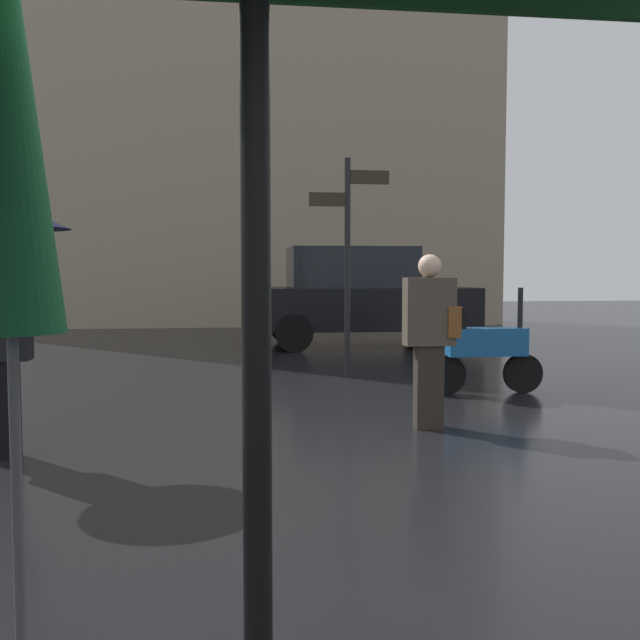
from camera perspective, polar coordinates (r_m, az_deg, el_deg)
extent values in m
plane|color=black|center=(3.21, -5.97, -22.27)|extent=(60.00, 60.00, 0.00)
cylinder|color=black|center=(1.78, -5.13, -2.59)|extent=(0.08, 0.08, 2.43)
cylinder|color=#4C4C51|center=(2.54, -23.15, -14.28)|extent=(0.04, 0.04, 1.17)
cone|color=#144C28|center=(2.48, -24.01, 16.50)|extent=(0.33, 0.33, 1.49)
cube|color=black|center=(5.92, -24.25, -6.59)|extent=(0.25, 0.16, 0.75)
cube|color=#2A241E|center=(6.51, 8.72, -5.33)|extent=(0.25, 0.16, 0.75)
cube|color=#473D33|center=(6.44, 8.79, 0.67)|extent=(0.45, 0.20, 0.61)
sphere|color=beige|center=(6.43, 8.82, 4.32)|extent=(0.21, 0.21, 0.21)
cube|color=brown|center=(6.50, 10.49, -0.12)|extent=(0.12, 0.24, 0.28)
cylinder|color=black|center=(8.64, 16.01, -4.15)|extent=(0.46, 0.09, 0.46)
cylinder|color=black|center=(8.32, 10.10, -4.37)|extent=(0.46, 0.09, 0.46)
cube|color=#195999|center=(8.42, 13.15, -1.70)|extent=(0.93, 0.32, 0.32)
cube|color=black|center=(8.26, 10.46, 0.17)|extent=(0.28, 0.28, 0.24)
cylinder|color=black|center=(8.55, 15.81, 0.69)|extent=(0.06, 0.06, 0.55)
cube|color=black|center=(13.55, 3.39, 0.97)|extent=(4.25, 1.73, 0.78)
cube|color=black|center=(13.50, 2.51, 4.25)|extent=(2.34, 1.59, 0.76)
cylinder|color=black|center=(14.73, 8.04, -0.36)|extent=(0.67, 0.18, 0.67)
cylinder|color=black|center=(13.08, 10.06, -0.91)|extent=(0.67, 0.18, 0.67)
cylinder|color=black|center=(14.25, -2.74, -0.47)|extent=(0.67, 0.18, 0.67)
cylinder|color=black|center=(12.53, -2.09, -1.06)|extent=(0.67, 0.18, 0.67)
cylinder|color=black|center=(9.51, 2.22, 4.17)|extent=(0.08, 0.08, 2.93)
cube|color=#33281E|center=(9.64, 3.91, 11.39)|extent=(0.56, 0.04, 0.18)
cube|color=#33281E|center=(9.52, 0.67, 9.68)|extent=(0.52, 0.04, 0.18)
cube|color=gray|center=(20.09, -7.42, 20.82)|extent=(14.52, 2.11, 14.55)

